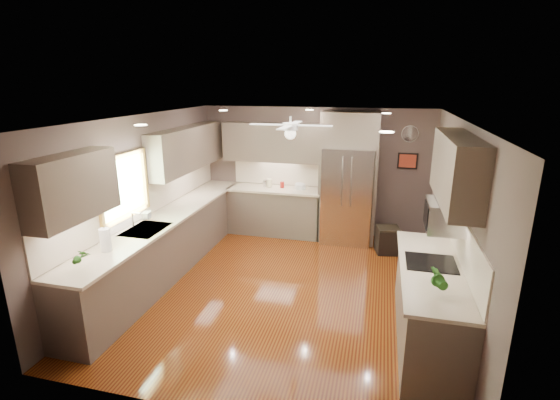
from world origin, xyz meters
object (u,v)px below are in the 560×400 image
at_px(canister_c, 269,183).
at_px(stool, 388,240).
at_px(potted_plant_right, 438,279).
at_px(potted_plant_left, 79,257).
at_px(bowl, 300,188).
at_px(canister_d, 282,185).
at_px(refrigerator, 348,180).
at_px(microwave, 445,216).
at_px(soap_bottle, 148,215).
at_px(canister_b, 265,183).
at_px(paper_towel, 105,240).

xyz_separation_m(canister_c, stool, (2.34, -0.51, -0.79)).
bearing_deg(potted_plant_right, stool, 97.49).
distance_m(potted_plant_left, bowl, 4.35).
bearing_deg(canister_d, potted_plant_left, -108.30).
relative_size(refrigerator, microwave, 4.45).
bearing_deg(bowl, canister_c, 175.88).
bearing_deg(refrigerator, soap_bottle, -139.84).
height_order(canister_b, bowl, canister_b).
height_order(bowl, refrigerator, refrigerator).
relative_size(potted_plant_right, stool, 0.66).
height_order(canister_d, soap_bottle, soap_bottle).
height_order(potted_plant_left, refrigerator, refrigerator).
distance_m(canister_b, refrigerator, 1.66).
distance_m(refrigerator, stool, 1.30).
relative_size(potted_plant_right, bowl, 1.35).
relative_size(bowl, refrigerator, 0.09).
height_order(bowl, paper_towel, paper_towel).
bearing_deg(refrigerator, stool, -28.65).
bearing_deg(stool, refrigerator, 151.35).
distance_m(refrigerator, microwave, 3.03).
bearing_deg(potted_plant_right, microwave, 81.43).
bearing_deg(bowl, potted_plant_right, -59.51).
relative_size(canister_b, paper_towel, 0.42).
xyz_separation_m(potted_plant_left, paper_towel, (-0.03, 0.49, -0.00)).
height_order(canister_d, microwave, microwave).
relative_size(canister_c, potted_plant_left, 0.57).
height_order(bowl, microwave, microwave).
distance_m(stool, paper_towel, 4.68).
bearing_deg(canister_b, soap_bottle, -115.00).
bearing_deg(canister_c, bowl, -4.12).
distance_m(soap_bottle, stool, 4.13).
relative_size(soap_bottle, stool, 0.45).
xyz_separation_m(potted_plant_right, refrigerator, (-1.20, 3.57, 0.09)).
distance_m(potted_plant_right, refrigerator, 3.77).
relative_size(canister_c, bowl, 0.70).
height_order(soap_bottle, stool, soap_bottle).
xyz_separation_m(refrigerator, microwave, (1.33, -2.71, 0.29)).
bearing_deg(potted_plant_right, bowl, 120.49).
xyz_separation_m(canister_b, potted_plant_right, (2.84, -3.66, 0.09)).
height_order(canister_c, stool, canister_c).
xyz_separation_m(canister_b, bowl, (0.72, -0.06, -0.04)).
bearing_deg(potted_plant_right, refrigerator, 108.51).
bearing_deg(potted_plant_left, bowl, 66.76).
height_order(potted_plant_right, microwave, microwave).
xyz_separation_m(refrigerator, stool, (0.78, -0.43, -0.95)).
height_order(canister_b, microwave, microwave).
bearing_deg(microwave, stool, 103.41).
height_order(microwave, paper_towel, microwave).
height_order(canister_c, potted_plant_right, potted_plant_right).
bearing_deg(soap_bottle, potted_plant_right, -17.15).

